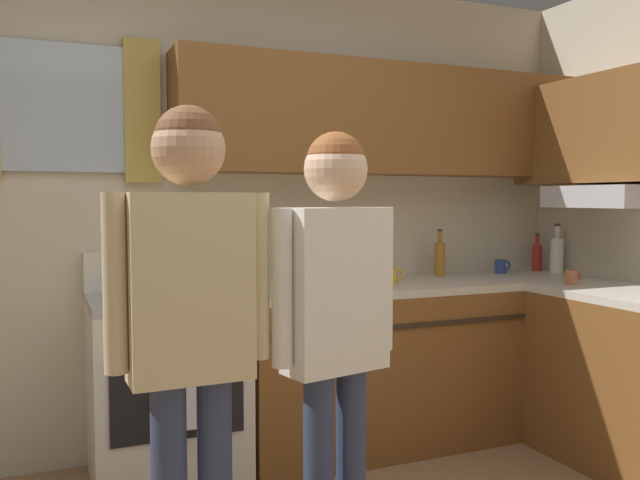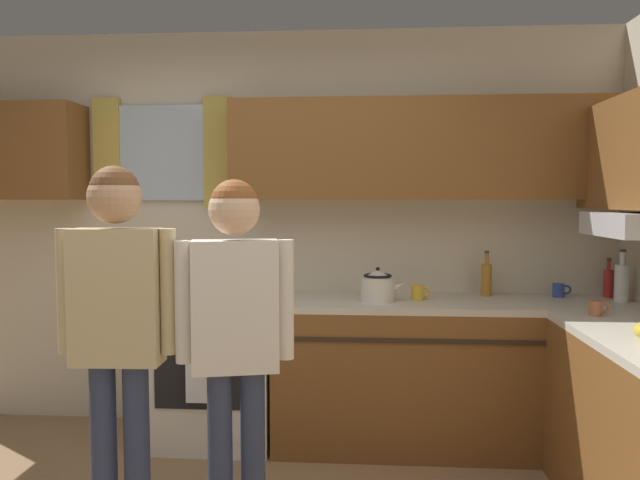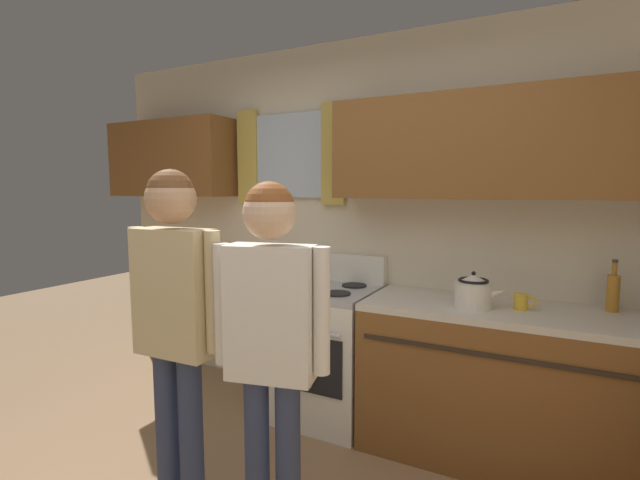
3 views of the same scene
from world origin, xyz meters
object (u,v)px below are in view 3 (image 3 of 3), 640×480
stove_oven (322,349)px  mug_mustard_yellow (522,302)px  adult_in_plaid (271,327)px  bottle_oil_amber (613,292)px  stovetop_kettle (473,291)px  adult_left (175,305)px

stove_oven → mug_mustard_yellow: bearing=-0.4°
mug_mustard_yellow → adult_in_plaid: adult_in_plaid is taller
bottle_oil_amber → adult_in_plaid: (-1.31, -1.37, -0.01)m
adult_in_plaid → mug_mustard_yellow: bearing=53.6°
mug_mustard_yellow → stovetop_kettle: (-0.25, -0.08, 0.05)m
stove_oven → mug_mustard_yellow: (1.24, -0.01, 0.48)m
stove_oven → bottle_oil_amber: 1.77m
mug_mustard_yellow → adult_in_plaid: (-0.87, -1.18, 0.06)m
stove_oven → adult_left: size_ratio=0.67×
stovetop_kettle → adult_left: 1.60m
stove_oven → stovetop_kettle: stovetop_kettle is taller
mug_mustard_yellow → adult_in_plaid: size_ratio=0.08×
adult_left → mug_mustard_yellow: bearing=41.4°
adult_left → stove_oven: bearing=83.9°
bottle_oil_amber → adult_left: size_ratio=0.17×
adult_left → stovetop_kettle: bearing=45.2°
adult_left → adult_in_plaid: adult_left is taller
bottle_oil_amber → adult_in_plaid: 1.89m
bottle_oil_amber → adult_left: bearing=-142.4°
mug_mustard_yellow → stovetop_kettle: bearing=-162.9°
stove_oven → adult_in_plaid: size_ratio=0.69×
adult_in_plaid → stove_oven: bearing=107.3°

